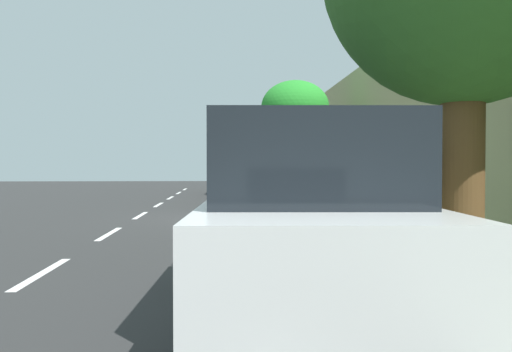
% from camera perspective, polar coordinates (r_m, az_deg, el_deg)
% --- Properties ---
extents(ground, '(68.42, 68.42, 0.00)m').
position_cam_1_polar(ground, '(15.25, -3.14, -4.64)').
color(ground, '#2D2D2D').
extents(sidewalk, '(3.17, 42.76, 0.12)m').
position_cam_1_polar(sidewalk, '(15.62, 9.24, -4.29)').
color(sidewalk, '#9AAA88').
rests_on(sidewalk, ground).
extents(curb_edge, '(0.16, 42.76, 0.12)m').
position_cam_1_polar(curb_edge, '(15.34, 3.14, -4.37)').
color(curb_edge, gray).
rests_on(curb_edge, ground).
extents(lane_stripe_centre, '(0.14, 40.00, 0.01)m').
position_cam_1_polar(lane_stripe_centre, '(14.13, -14.20, -5.13)').
color(lane_stripe_centre, white).
rests_on(lane_stripe_centre, ground).
extents(lane_stripe_bike_edge, '(0.12, 42.76, 0.01)m').
position_cam_1_polar(lane_stripe_bike_edge, '(15.25, -2.37, -4.62)').
color(lane_stripe_bike_edge, white).
rests_on(lane_stripe_bike_edge, ground).
extents(building_facade, '(0.50, 42.76, 5.23)m').
position_cam_1_polar(building_facade, '(16.08, 15.70, 4.96)').
color(building_facade, '#949162').
rests_on(building_facade, ground).
extents(parked_suv_white_second, '(2.16, 4.79, 1.99)m').
position_cam_1_polar(parked_suv_white_second, '(5.21, 5.28, -4.72)').
color(parked_suv_white_second, white).
rests_on(parked_suv_white_second, ground).
extents(parked_sedan_silver_mid, '(1.91, 4.44, 1.52)m').
position_cam_1_polar(parked_sedan_silver_mid, '(16.42, -1.36, -1.59)').
color(parked_sedan_silver_mid, '#B7BABF').
rests_on(parked_sedan_silver_mid, ground).
extents(parked_suv_grey_far, '(2.05, 4.74, 1.99)m').
position_cam_1_polar(parked_suv_grey_far, '(27.17, -2.04, 0.12)').
color(parked_suv_grey_far, slate).
rests_on(parked_suv_grey_far, ground).
extents(bicycle_at_curb, '(1.40, 1.06, 0.74)m').
position_cam_1_polar(bicycle_at_curb, '(22.15, -0.07, -1.86)').
color(bicycle_at_curb, black).
rests_on(bicycle_at_curb, ground).
extents(cyclist_with_backpack, '(0.53, 0.55, 1.77)m').
position_cam_1_polar(cyclist_with_backpack, '(21.70, 0.57, -0.01)').
color(cyclist_with_backpack, '#C6B284').
rests_on(cyclist_with_backpack, ground).
extents(street_tree_mid_block, '(2.57, 2.57, 4.64)m').
position_cam_1_polar(street_tree_mid_block, '(19.54, 4.39, 7.45)').
color(street_tree_mid_block, brown).
rests_on(street_tree_mid_block, sidewalk).
extents(street_tree_far_end, '(2.21, 2.21, 4.25)m').
position_cam_1_polar(street_tree_far_end, '(29.49, 1.75, 4.25)').
color(street_tree_far_end, '#503922').
rests_on(street_tree_far_end, sidewalk).
extents(pedestrian_on_phone, '(0.41, 0.52, 1.65)m').
position_cam_1_polar(pedestrian_on_phone, '(12.84, 13.00, -1.05)').
color(pedestrian_on_phone, black).
rests_on(pedestrian_on_phone, sidewalk).
extents(fire_hydrant, '(0.22, 0.22, 0.84)m').
position_cam_1_polar(fire_hydrant, '(21.25, 2.49, -1.49)').
color(fire_hydrant, red).
rests_on(fire_hydrant, sidewalk).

